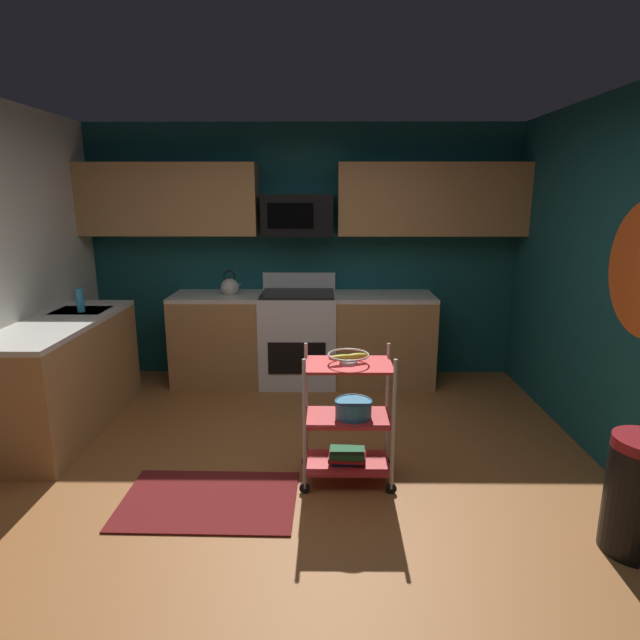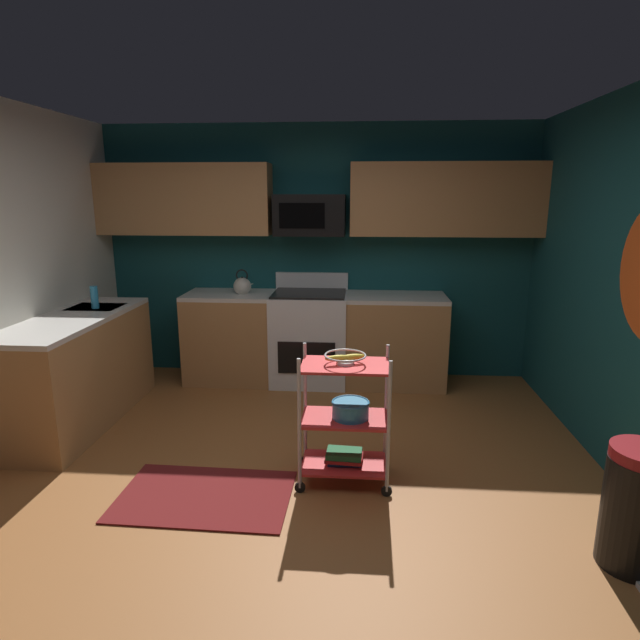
% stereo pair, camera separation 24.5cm
% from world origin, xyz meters
% --- Properties ---
extents(floor, '(4.40, 4.80, 0.04)m').
position_xyz_m(floor, '(0.00, 0.00, -0.02)').
color(floor, '#995B2D').
rests_on(floor, ground).
extents(wall_back, '(4.52, 0.06, 2.60)m').
position_xyz_m(wall_back, '(0.00, 2.43, 1.30)').
color(wall_back, '#14474C').
rests_on(wall_back, ground).
extents(counter_run, '(3.52, 2.30, 0.92)m').
position_xyz_m(counter_run, '(-0.76, 1.65, 0.46)').
color(counter_run, '#B27F4C').
rests_on(counter_run, ground).
extents(oven_range, '(0.76, 0.65, 1.10)m').
position_xyz_m(oven_range, '(-0.05, 2.10, 0.48)').
color(oven_range, white).
rests_on(oven_range, ground).
extents(upper_cabinets, '(4.40, 0.33, 0.70)m').
position_xyz_m(upper_cabinets, '(0.01, 2.23, 1.85)').
color(upper_cabinets, '#B27F4C').
extents(microwave, '(0.70, 0.39, 0.40)m').
position_xyz_m(microwave, '(-0.05, 2.21, 1.70)').
color(microwave, black).
extents(rolling_cart, '(0.63, 0.38, 0.91)m').
position_xyz_m(rolling_cart, '(0.37, 0.16, 0.45)').
color(rolling_cart, silver).
rests_on(rolling_cart, ground).
extents(fruit_bowl, '(0.27, 0.27, 0.07)m').
position_xyz_m(fruit_bowl, '(0.37, 0.16, 0.88)').
color(fruit_bowl, silver).
rests_on(fruit_bowl, rolling_cart).
extents(mixing_bowl_large, '(0.25, 0.25, 0.11)m').
position_xyz_m(mixing_bowl_large, '(0.41, 0.16, 0.52)').
color(mixing_bowl_large, '#338CBF').
rests_on(mixing_bowl_large, rolling_cart).
extents(book_stack, '(0.26, 0.19, 0.09)m').
position_xyz_m(book_stack, '(0.37, 0.16, 0.17)').
color(book_stack, '#1E4C8C').
rests_on(book_stack, rolling_cart).
extents(kettle, '(0.21, 0.18, 0.26)m').
position_xyz_m(kettle, '(-0.73, 2.10, 1.00)').
color(kettle, beige).
rests_on(kettle, counter_run).
extents(dish_soap_bottle, '(0.06, 0.06, 0.20)m').
position_xyz_m(dish_soap_bottle, '(-1.87, 1.28, 1.02)').
color(dish_soap_bottle, '#2D8CBF').
rests_on(dish_soap_bottle, counter_run).
extents(trash_can, '(0.34, 0.42, 0.66)m').
position_xyz_m(trash_can, '(1.90, -0.57, 0.33)').
color(trash_can, black).
rests_on(trash_can, ground).
extents(floor_rug, '(1.11, 0.72, 0.01)m').
position_xyz_m(floor_rug, '(-0.51, -0.12, 0.01)').
color(floor_rug, maroon).
rests_on(floor_rug, ground).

